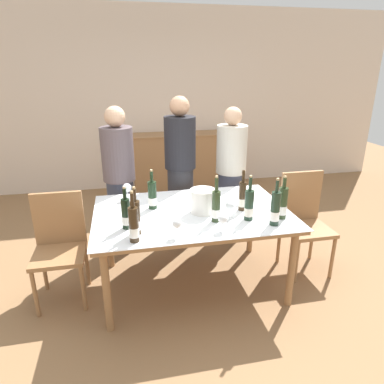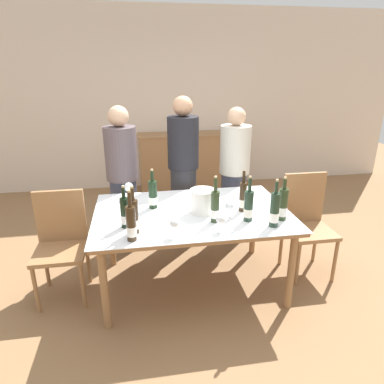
{
  "view_description": "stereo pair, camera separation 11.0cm",
  "coord_description": "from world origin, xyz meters",
  "px_view_note": "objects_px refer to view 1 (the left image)",
  "views": [
    {
      "loc": [
        -0.56,
        -2.67,
        1.92
      ],
      "look_at": [
        0.0,
        0.0,
        0.92
      ],
      "focal_mm": 32.0,
      "sensor_mm": 36.0,
      "label": 1
    },
    {
      "loc": [
        -0.45,
        -2.69,
        1.92
      ],
      "look_at": [
        0.0,
        0.0,
        0.92
      ],
      "focal_mm": 32.0,
      "sensor_mm": 36.0,
      "label": 2
    }
  ],
  "objects_px": {
    "dining_table": "(192,218)",
    "wine_bottle_5": "(134,225)",
    "wine_bottle_0": "(242,197)",
    "wine_bottle_3": "(216,207)",
    "wine_bottle_1": "(152,196)",
    "person_host": "(120,182)",
    "chair_right_end": "(304,216)",
    "ice_bucket": "(203,200)",
    "wine_glass_3": "(230,206)",
    "chair_left_end": "(60,241)",
    "person_guest_right": "(230,177)",
    "wine_glass_2": "(243,194)",
    "wine_glass_1": "(127,188)",
    "wine_bottle_8": "(136,218)",
    "wine_bottle_2": "(126,214)",
    "sideboard_cabinet": "(181,161)",
    "wine_glass_4": "(177,225)",
    "person_guest_left": "(180,174)",
    "wine_bottle_6": "(283,204)",
    "wine_bottle_4": "(249,206)",
    "wine_bottle_7": "(275,209)",
    "wine_glass_0": "(223,220)"
  },
  "relations": [
    {
      "from": "wine_bottle_2",
      "to": "wine_bottle_4",
      "type": "bearing_deg",
      "value": -2.55
    },
    {
      "from": "person_host",
      "to": "person_guest_right",
      "type": "height_order",
      "value": "person_host"
    },
    {
      "from": "wine_bottle_1",
      "to": "wine_bottle_8",
      "type": "xyz_separation_m",
      "value": [
        -0.17,
        -0.47,
        0.01
      ]
    },
    {
      "from": "wine_bottle_0",
      "to": "wine_bottle_4",
      "type": "height_order",
      "value": "wine_bottle_4"
    },
    {
      "from": "wine_bottle_2",
      "to": "person_guest_right",
      "type": "distance_m",
      "value": 1.56
    },
    {
      "from": "wine_bottle_0",
      "to": "chair_right_end",
      "type": "distance_m",
      "value": 0.78
    },
    {
      "from": "wine_bottle_6",
      "to": "wine_glass_4",
      "type": "relative_size",
      "value": 2.54
    },
    {
      "from": "wine_bottle_2",
      "to": "ice_bucket",
      "type": "bearing_deg",
      "value": 15.35
    },
    {
      "from": "dining_table",
      "to": "chair_left_end",
      "type": "bearing_deg",
      "value": 175.54
    },
    {
      "from": "wine_glass_3",
      "to": "chair_left_end",
      "type": "bearing_deg",
      "value": 168.26
    },
    {
      "from": "wine_glass_3",
      "to": "sideboard_cabinet",
      "type": "bearing_deg",
      "value": 87.88
    },
    {
      "from": "wine_bottle_0",
      "to": "wine_glass_4",
      "type": "bearing_deg",
      "value": -148.76
    },
    {
      "from": "person_guest_left",
      "to": "person_guest_right",
      "type": "xyz_separation_m",
      "value": [
        0.57,
        0.0,
        -0.07
      ]
    },
    {
      "from": "wine_bottle_0",
      "to": "wine_bottle_3",
      "type": "xyz_separation_m",
      "value": [
        -0.29,
        -0.18,
        0.0
      ]
    },
    {
      "from": "wine_glass_4",
      "to": "chair_left_end",
      "type": "bearing_deg",
      "value": 150.26
    },
    {
      "from": "wine_bottle_6",
      "to": "chair_right_end",
      "type": "relative_size",
      "value": 0.38
    },
    {
      "from": "ice_bucket",
      "to": "wine_bottle_1",
      "type": "xyz_separation_m",
      "value": [
        -0.41,
        0.18,
        0.01
      ]
    },
    {
      "from": "wine_bottle_4",
      "to": "wine_glass_0",
      "type": "xyz_separation_m",
      "value": [
        -0.27,
        -0.16,
        -0.03
      ]
    },
    {
      "from": "dining_table",
      "to": "ice_bucket",
      "type": "bearing_deg",
      "value": -21.16
    },
    {
      "from": "wine_glass_2",
      "to": "wine_glass_1",
      "type": "bearing_deg",
      "value": 163.5
    },
    {
      "from": "wine_bottle_7",
      "to": "wine_bottle_3",
      "type": "bearing_deg",
      "value": 160.27
    },
    {
      "from": "wine_glass_2",
      "to": "person_host",
      "type": "height_order",
      "value": "person_host"
    },
    {
      "from": "person_guest_right",
      "to": "wine_bottle_7",
      "type": "bearing_deg",
      "value": -91.2
    },
    {
      "from": "wine_bottle_1",
      "to": "wine_bottle_5",
      "type": "bearing_deg",
      "value": -107.83
    },
    {
      "from": "wine_bottle_0",
      "to": "wine_glass_3",
      "type": "relative_size",
      "value": 2.4
    },
    {
      "from": "wine_glass_2",
      "to": "chair_left_end",
      "type": "xyz_separation_m",
      "value": [
        -1.63,
        -0.0,
        -0.3
      ]
    },
    {
      "from": "wine_glass_3",
      "to": "person_guest_right",
      "type": "xyz_separation_m",
      "value": [
        0.34,
        1.02,
        -0.08
      ]
    },
    {
      "from": "wine_bottle_2",
      "to": "wine_glass_2",
      "type": "relative_size",
      "value": 2.57
    },
    {
      "from": "dining_table",
      "to": "wine_bottle_5",
      "type": "relative_size",
      "value": 4.35
    },
    {
      "from": "wine_bottle_4",
      "to": "wine_bottle_5",
      "type": "bearing_deg",
      "value": -168.68
    },
    {
      "from": "wine_bottle_3",
      "to": "wine_bottle_7",
      "type": "distance_m",
      "value": 0.46
    },
    {
      "from": "wine_bottle_2",
      "to": "person_guest_left",
      "type": "xyz_separation_m",
      "value": [
        0.6,
        1.03,
        -0.03
      ]
    },
    {
      "from": "wine_bottle_0",
      "to": "wine_bottle_3",
      "type": "height_order",
      "value": "wine_bottle_3"
    },
    {
      "from": "wine_bottle_8",
      "to": "ice_bucket",
      "type": "bearing_deg",
      "value": 26.73
    },
    {
      "from": "wine_bottle_3",
      "to": "wine_bottle_1",
      "type": "bearing_deg",
      "value": 141.73
    },
    {
      "from": "wine_bottle_3",
      "to": "wine_glass_2",
      "type": "relative_size",
      "value": 2.91
    },
    {
      "from": "wine_bottle_8",
      "to": "wine_glass_3",
      "type": "distance_m",
      "value": 0.78
    },
    {
      "from": "sideboard_cabinet",
      "to": "dining_table",
      "type": "xyz_separation_m",
      "value": [
        -0.38,
        -2.68,
        0.21
      ]
    },
    {
      "from": "person_host",
      "to": "chair_right_end",
      "type": "bearing_deg",
      "value": -22.56
    },
    {
      "from": "wine_bottle_0",
      "to": "wine_bottle_6",
      "type": "bearing_deg",
      "value": -40.8
    },
    {
      "from": "wine_bottle_7",
      "to": "person_guest_right",
      "type": "height_order",
      "value": "person_guest_right"
    },
    {
      "from": "wine_glass_4",
      "to": "wine_bottle_3",
      "type": "bearing_deg",
      "value": 30.8
    },
    {
      "from": "wine_bottle_5",
      "to": "person_host",
      "type": "relative_size",
      "value": 0.25
    },
    {
      "from": "wine_bottle_6",
      "to": "wine_bottle_5",
      "type": "bearing_deg",
      "value": -172.54
    },
    {
      "from": "wine_bottle_3",
      "to": "wine_glass_2",
      "type": "bearing_deg",
      "value": 43.29
    },
    {
      "from": "wine_bottle_0",
      "to": "ice_bucket",
      "type": "bearing_deg",
      "value": 176.41
    },
    {
      "from": "wine_bottle_2",
      "to": "person_host",
      "type": "height_order",
      "value": "person_host"
    },
    {
      "from": "wine_glass_0",
      "to": "wine_glass_4",
      "type": "relative_size",
      "value": 0.95
    },
    {
      "from": "wine_bottle_3",
      "to": "chair_left_end",
      "type": "bearing_deg",
      "value": 165.95
    },
    {
      "from": "wine_bottle_7",
      "to": "person_guest_left",
      "type": "distance_m",
      "value": 1.32
    }
  ]
}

